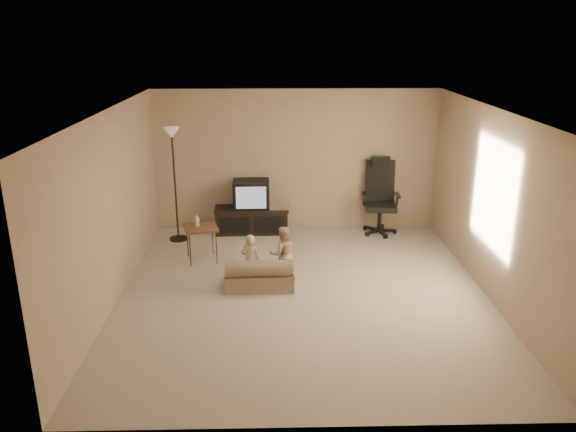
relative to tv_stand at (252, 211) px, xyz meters
name	(u,v)px	position (x,y,z in m)	size (l,w,h in m)	color
floor	(303,293)	(0.78, -2.49, -0.39)	(5.50, 5.50, 0.00)	#AF9F8B
room_shell	(304,187)	(0.78, -2.49, 1.12)	(5.50, 5.50, 5.50)	silver
tv_stand	(252,211)	(0.00, 0.00, 0.00)	(1.34, 0.52, 0.95)	black
office_chair	(380,206)	(2.27, -0.06, 0.09)	(0.67, 0.70, 1.34)	black
side_table	(201,228)	(-0.75, -1.27, 0.14)	(0.61, 0.61, 0.75)	brown
floor_lamp	(173,159)	(-1.26, -0.36, 1.02)	(0.30, 0.30, 1.94)	black
child_sofa	(259,276)	(0.18, -2.32, -0.21)	(0.97, 0.57, 0.47)	tan
toddler_left	(250,261)	(0.06, -2.24, -0.01)	(0.28, 0.21, 0.78)	tan
toddler_right	(283,254)	(0.51, -2.06, 0.02)	(0.40, 0.22, 0.82)	tan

